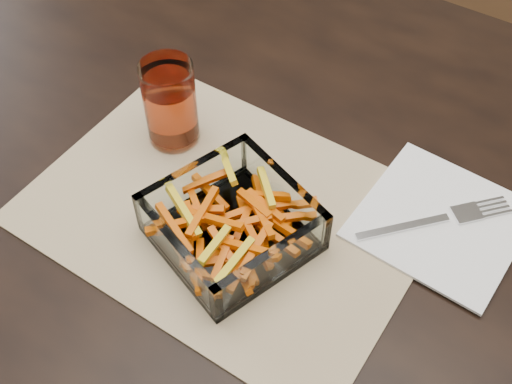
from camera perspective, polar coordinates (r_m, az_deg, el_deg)
dining_table at (r=0.87m, az=3.07°, el=-2.29°), size 1.60×0.90×0.75m
placemat at (r=0.76m, az=-2.56°, el=-1.60°), size 0.45×0.33×0.00m
glass_bowl at (r=0.72m, az=-2.15°, el=-2.98°), size 0.20×0.20×0.06m
tumbler at (r=0.81m, az=-7.61°, el=7.59°), size 0.07×0.07×0.12m
napkin at (r=0.78m, az=16.09°, el=-2.46°), size 0.19×0.19×0.00m
fork at (r=0.77m, az=15.97°, el=-2.34°), size 0.14×0.15×0.00m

